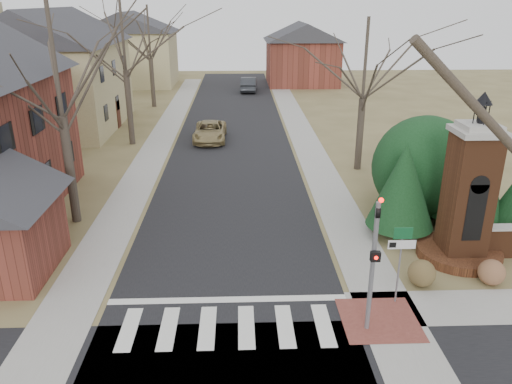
{
  "coord_description": "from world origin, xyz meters",
  "views": [
    {
      "loc": [
        0.44,
        -12.05,
        9.46
      ],
      "look_at": [
        1.09,
        6.0,
        2.46
      ],
      "focal_mm": 35.0,
      "sensor_mm": 36.0,
      "label": 1
    }
  ],
  "objects_px": {
    "traffic_signal_pole": "(374,254)",
    "distant_car": "(249,84)",
    "brick_gate_monument": "(466,206)",
    "pickup_truck": "(210,131)",
    "sign_post": "(401,250)"
  },
  "relations": [
    {
      "from": "traffic_signal_pole",
      "to": "distant_car",
      "type": "distance_m",
      "value": 42.56
    },
    {
      "from": "traffic_signal_pole",
      "to": "distant_car",
      "type": "relative_size",
      "value": 0.96
    },
    {
      "from": "brick_gate_monument",
      "to": "pickup_truck",
      "type": "relative_size",
      "value": 1.35
    },
    {
      "from": "brick_gate_monument",
      "to": "distant_car",
      "type": "bearing_deg",
      "value": 101.02
    },
    {
      "from": "brick_gate_monument",
      "to": "pickup_truck",
      "type": "bearing_deg",
      "value": 120.95
    },
    {
      "from": "sign_post",
      "to": "distant_car",
      "type": "relative_size",
      "value": 0.59
    },
    {
      "from": "brick_gate_monument",
      "to": "traffic_signal_pole",
      "type": "bearing_deg",
      "value": -136.76
    },
    {
      "from": "traffic_signal_pole",
      "to": "pickup_truck",
      "type": "xyz_separation_m",
      "value": [
        -5.9,
        22.1,
        -1.92
      ]
    },
    {
      "from": "traffic_signal_pole",
      "to": "brick_gate_monument",
      "type": "distance_m",
      "value": 6.47
    },
    {
      "from": "traffic_signal_pole",
      "to": "brick_gate_monument",
      "type": "xyz_separation_m",
      "value": [
        4.7,
        4.42,
        -0.42
      ]
    },
    {
      "from": "sign_post",
      "to": "distant_car",
      "type": "xyz_separation_m",
      "value": [
        -3.99,
        41.02,
        -1.18
      ]
    },
    {
      "from": "sign_post",
      "to": "pickup_truck",
      "type": "bearing_deg",
      "value": 109.17
    },
    {
      "from": "sign_post",
      "to": "pickup_truck",
      "type": "xyz_separation_m",
      "value": [
        -7.19,
        20.68,
        -1.28
      ]
    },
    {
      "from": "traffic_signal_pole",
      "to": "brick_gate_monument",
      "type": "relative_size",
      "value": 0.69
    },
    {
      "from": "traffic_signal_pole",
      "to": "pickup_truck",
      "type": "bearing_deg",
      "value": 104.95
    }
  ]
}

